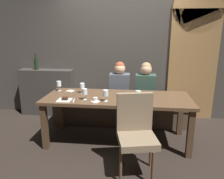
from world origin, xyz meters
The scene contains 19 objects.
ground centered at (0.00, 0.00, 0.00)m, with size 9.00×9.00×0.00m, color black.
back_wall_tiled centered at (0.00, 1.22, 1.50)m, with size 6.00×0.12×3.00m, color #423D38.
arched_door centered at (1.35, 1.15, 1.36)m, with size 0.90×0.05×2.55m.
back_counter centered at (-1.55, 1.04, 0.47)m, with size 1.10×0.28×0.95m, color #38342F.
dining_table centered at (0.00, 0.00, 0.65)m, with size 2.20×0.84×0.74m.
banquette_bench centered at (0.00, 0.70, 0.23)m, with size 2.50×0.44×0.45m.
chair_near_side centered at (0.29, -0.72, 0.56)m, with size 0.52×0.52×0.98m.
diner_redhead centered at (-0.02, 0.71, 0.79)m, with size 0.36×0.24×0.73m.
diner_bearded centered at (0.45, 0.71, 0.79)m, with size 0.36×0.24×0.72m.
wine_bottle_dark_red centered at (-1.73, 1.02, 1.07)m, with size 0.08×0.08×0.33m.
wine_glass_near_left centered at (0.31, -0.23, 0.86)m, with size 0.08×0.08×0.16m.
wine_glass_center_front centered at (-0.45, -0.20, 0.86)m, with size 0.08×0.08×0.16m.
wine_glass_center_back centered at (-0.57, 0.14, 0.85)m, with size 0.08×0.08×0.16m.
wine_glass_end_right centered at (-0.14, -0.24, 0.86)m, with size 0.08×0.08×0.16m.
wine_glass_end_left centered at (-0.99, 0.23, 0.86)m, with size 0.08×0.08×0.16m.
espresso_cup centered at (-0.28, -0.28, 0.77)m, with size 0.12×0.12×0.06m.
dessert_plate centered at (-0.73, -0.27, 0.75)m, with size 0.19×0.19×0.05m.
fork_on_table centered at (-0.60, -0.28, 0.74)m, with size 0.02×0.17×0.01m, color silver.
folded_napkin centered at (-0.80, 0.23, 0.74)m, with size 0.11×0.10×0.01m, color silver.
Camera 1 is at (0.28, -3.11, 1.69)m, focal length 34.54 mm.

